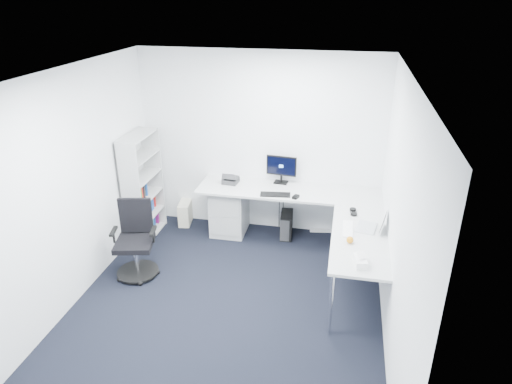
% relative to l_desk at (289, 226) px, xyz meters
% --- Properties ---
extents(ground, '(4.20, 4.20, 0.00)m').
position_rel_l_desk_xyz_m(ground, '(-0.55, -1.40, -0.40)').
color(ground, black).
extents(ceiling, '(4.20, 4.20, 0.00)m').
position_rel_l_desk_xyz_m(ceiling, '(-0.55, -1.40, 2.30)').
color(ceiling, white).
extents(wall_back, '(3.60, 0.02, 2.70)m').
position_rel_l_desk_xyz_m(wall_back, '(-0.55, 0.70, 0.95)').
color(wall_back, white).
rests_on(wall_back, ground).
extents(wall_front, '(3.60, 0.02, 2.70)m').
position_rel_l_desk_xyz_m(wall_front, '(-0.55, -3.50, 0.95)').
color(wall_front, white).
rests_on(wall_front, ground).
extents(wall_left, '(0.02, 4.20, 2.70)m').
position_rel_l_desk_xyz_m(wall_left, '(-2.35, -1.40, 0.95)').
color(wall_left, white).
rests_on(wall_left, ground).
extents(wall_right, '(0.02, 4.20, 2.70)m').
position_rel_l_desk_xyz_m(wall_right, '(1.25, -1.40, 0.95)').
color(wall_right, white).
rests_on(wall_right, ground).
extents(l_desk, '(2.76, 1.54, 0.80)m').
position_rel_l_desk_xyz_m(l_desk, '(0.00, 0.00, 0.00)').
color(l_desk, '#BCBEBE').
rests_on(l_desk, ground).
extents(drawer_pedestal, '(0.50, 0.62, 0.77)m').
position_rel_l_desk_xyz_m(drawer_pedestal, '(-0.97, 0.44, -0.02)').
color(drawer_pedestal, '#BCBEBE').
rests_on(drawer_pedestal, ground).
extents(bookshelf, '(0.31, 0.79, 1.59)m').
position_rel_l_desk_xyz_m(bookshelf, '(-2.17, 0.05, 0.39)').
color(bookshelf, '#B4B6B6').
rests_on(bookshelf, ground).
extents(task_chair, '(0.67, 0.67, 1.00)m').
position_rel_l_desk_xyz_m(task_chair, '(-1.86, -0.97, 0.10)').
color(task_chair, black).
rests_on(task_chair, ground).
extents(black_pc_tower, '(0.20, 0.40, 0.38)m').
position_rel_l_desk_xyz_m(black_pc_tower, '(-0.09, 0.44, -0.21)').
color(black_pc_tower, black).
rests_on(black_pc_tower, ground).
extents(beige_pc_tower, '(0.22, 0.40, 0.36)m').
position_rel_l_desk_xyz_m(beige_pc_tower, '(-1.73, 0.54, -0.22)').
color(beige_pc_tower, beige).
rests_on(beige_pc_tower, ground).
extents(power_strip, '(0.35, 0.11, 0.04)m').
position_rel_l_desk_xyz_m(power_strip, '(0.42, 0.67, -0.38)').
color(power_strip, white).
rests_on(power_strip, ground).
extents(monitor, '(0.46, 0.19, 0.43)m').
position_rel_l_desk_xyz_m(monitor, '(-0.21, 0.58, 0.62)').
color(monitor, black).
rests_on(monitor, l_desk).
extents(black_keyboard, '(0.43, 0.20, 0.02)m').
position_rel_l_desk_xyz_m(black_keyboard, '(-0.22, 0.13, 0.41)').
color(black_keyboard, black).
rests_on(black_keyboard, l_desk).
extents(mouse, '(0.10, 0.13, 0.04)m').
position_rel_l_desk_xyz_m(mouse, '(0.07, 0.09, 0.42)').
color(mouse, black).
rests_on(mouse, l_desk).
extents(desk_phone, '(0.24, 0.24, 0.15)m').
position_rel_l_desk_xyz_m(desk_phone, '(-0.94, 0.43, 0.48)').
color(desk_phone, '#2D2D2F').
rests_on(desk_phone, l_desk).
extents(laptop, '(0.38, 0.37, 0.23)m').
position_rel_l_desk_xyz_m(laptop, '(1.01, -0.59, 0.52)').
color(laptop, white).
rests_on(laptop, l_desk).
extents(white_keyboard, '(0.13, 0.42, 0.01)m').
position_rel_l_desk_xyz_m(white_keyboard, '(0.79, -0.67, 0.41)').
color(white_keyboard, white).
rests_on(white_keyboard, l_desk).
extents(headphones, '(0.14, 0.21, 0.05)m').
position_rel_l_desk_xyz_m(headphones, '(0.85, -0.21, 0.43)').
color(headphones, black).
rests_on(headphones, l_desk).
extents(orange_fruit, '(0.08, 0.08, 0.08)m').
position_rel_l_desk_xyz_m(orange_fruit, '(0.82, -0.99, 0.44)').
color(orange_fruit, orange).
rests_on(orange_fruit, l_desk).
extents(tissue_box, '(0.15, 0.24, 0.08)m').
position_rel_l_desk_xyz_m(tissue_box, '(0.93, -1.41, 0.44)').
color(tissue_box, white).
rests_on(tissue_box, l_desk).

